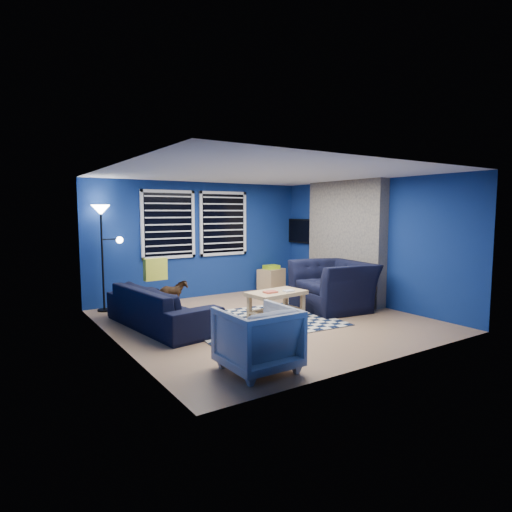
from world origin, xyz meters
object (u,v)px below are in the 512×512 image
Objects in this scene: armchair_big at (333,286)px; sofa at (161,307)px; coffee_table at (276,299)px; cabinet at (271,279)px; floor_lamp at (102,224)px; tv at (302,231)px; armchair_bent at (258,339)px; rocking_horse at (172,293)px.

sofa is at bearing -92.49° from armchair_big.
coffee_table is at bearing -82.30° from armchair_big.
coffee_table is 2.69m from cabinet.
sofa is at bearing -73.95° from floor_lamp.
tv reaches higher than armchair_bent.
armchair_bent is (0.25, -2.46, 0.05)m from sofa.
coffee_table is at bearing -138.02° from tv.
coffee_table is at bearing -131.28° from armchair_bent.
rocking_horse is at bearing -175.25° from tv.
armchair_big is 2.26m from cabinet.
sofa is 1.15× the size of floor_lamp.
tv is 4.46m from sofa.
armchair_big is 1.66× the size of armchair_bent.
armchair_big is at bearing -0.16° from coffee_table.
armchair_big is 1.35m from coffee_table.
armchair_bent is 2.48m from coffee_table.
sofa is 2.47m from armchair_bent.
tv is 0.71× the size of armchair_big.
rocking_horse is (0.65, 1.12, -0.02)m from sofa.
floor_lamp is at bearing 176.92° from tv.
armchair_bent is 4.36m from floor_lamp.
rocking_horse is 0.79× the size of cabinet.
armchair_bent is at bearing 178.38° from sofa.
armchair_bent is 5.16m from cabinet.
armchair_big reaches higher than coffee_table.
cabinet is (3.12, 4.11, -0.12)m from armchair_bent.
coffee_table is (1.63, 1.87, -0.04)m from armchair_bent.
rocking_horse is 0.54× the size of coffee_table.
coffee_table is (-2.21, -1.99, -1.05)m from tv.
armchair_bent is at bearing -146.48° from cabinet.
floor_lamp is at bearing -113.32° from armchair_big.
armchair_bent is 3.60m from rocking_horse.
armchair_bent is at bearing -50.05° from armchair_big.
coffee_table is at bearing -43.48° from floor_lamp.
armchair_bent reaches higher than sofa.
sofa is 3.20× the size of cabinet.
armchair_big is 2.47× the size of rocking_horse.
armchair_big is at bearing -148.07° from armchair_bent.
tv is at bearing -38.23° from cabinet.
cabinet reaches higher than rocking_horse.
armchair_big is at bearing -31.18° from floor_lamp.
coffee_table is (1.24, -1.71, 0.04)m from rocking_horse.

